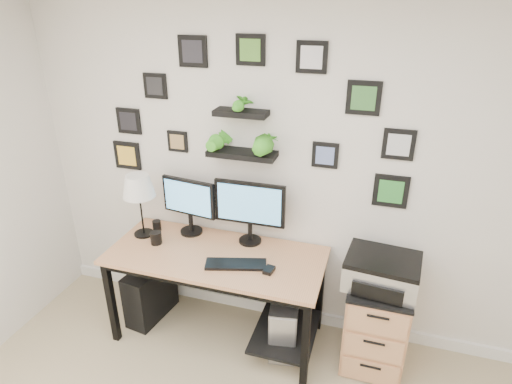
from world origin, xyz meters
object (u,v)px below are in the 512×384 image
(pc_tower_black, at_px, (151,292))
(pc_tower_grey, at_px, (284,321))
(desk, at_px, (222,266))
(printer, at_px, (382,272))
(monitor_right, at_px, (250,208))
(file_cabinet, at_px, (375,322))
(monitor_left, at_px, (189,202))
(table_lamp, at_px, (138,188))
(mug, at_px, (156,238))

(pc_tower_black, distance_m, pc_tower_grey, 1.15)
(desk, xyz_separation_m, pc_tower_grey, (0.49, -0.00, -0.40))
(pc_tower_black, relative_size, printer, 0.91)
(monitor_right, xyz_separation_m, pc_tower_grey, (0.34, -0.20, -0.82))
(pc_tower_black, xyz_separation_m, file_cabinet, (1.81, 0.06, 0.10))
(monitor_left, height_order, monitor_right, monitor_right)
(monitor_left, xyz_separation_m, table_lamp, (-0.35, -0.13, 0.14))
(pc_tower_grey, bearing_deg, table_lamp, 176.83)
(desk, xyz_separation_m, pc_tower_black, (-0.66, 0.00, -0.39))
(pc_tower_black, distance_m, file_cabinet, 1.81)
(monitor_left, bearing_deg, pc_tower_black, -148.02)
(desk, relative_size, table_lamp, 3.14)
(pc_tower_grey, bearing_deg, desk, 179.86)
(monitor_right, xyz_separation_m, file_cabinet, (1.00, -0.14, -0.71))
(mug, relative_size, file_cabinet, 0.14)
(pc_tower_grey, height_order, file_cabinet, file_cabinet)
(monitor_left, bearing_deg, mug, -128.80)
(printer, bearing_deg, pc_tower_black, -178.45)
(table_lamp, bearing_deg, pc_tower_black, -61.51)
(pc_tower_black, bearing_deg, pc_tower_grey, 8.36)
(monitor_left, xyz_separation_m, file_cabinet, (1.49, -0.14, -0.69))
(desk, height_order, monitor_right, monitor_right)
(monitor_right, bearing_deg, printer, -8.64)
(monitor_left, distance_m, monitor_right, 0.50)
(monitor_left, bearing_deg, desk, -30.12)
(table_lamp, xyz_separation_m, pc_tower_black, (0.03, -0.06, -0.93))
(table_lamp, relative_size, pc_tower_black, 1.09)
(monitor_left, xyz_separation_m, monitor_right, (0.50, 0.00, 0.03))
(pc_tower_black, bearing_deg, table_lamp, 127.01)
(desk, xyz_separation_m, printer, (1.14, 0.05, 0.15))
(file_cabinet, bearing_deg, desk, -177.10)
(desk, height_order, file_cabinet, desk)
(pc_tower_grey, relative_size, printer, 0.93)
(pc_tower_grey, height_order, printer, printer)
(table_lamp, bearing_deg, pc_tower_grey, -3.17)
(monitor_left, xyz_separation_m, pc_tower_grey, (0.83, -0.20, -0.80))
(mug, xyz_separation_m, file_cabinet, (1.68, 0.09, -0.46))
(monitor_right, distance_m, table_lamp, 0.86)
(pc_tower_black, bearing_deg, desk, 8.34)
(monitor_right, relative_size, pc_tower_grey, 1.13)
(file_cabinet, bearing_deg, monitor_left, 174.62)
(table_lamp, bearing_deg, monitor_left, 21.08)
(desk, bearing_deg, pc_tower_black, 179.81)
(pc_tower_black, distance_m, printer, 1.88)
(monitor_right, height_order, pc_tower_grey, monitor_right)
(mug, xyz_separation_m, printer, (1.67, 0.08, -0.02))
(desk, relative_size, monitor_right, 2.96)
(pc_tower_black, relative_size, file_cabinet, 0.69)
(monitor_right, height_order, printer, monitor_right)
(table_lamp, bearing_deg, printer, -0.42)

